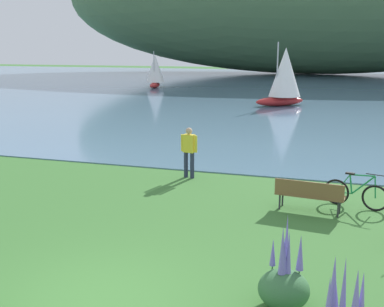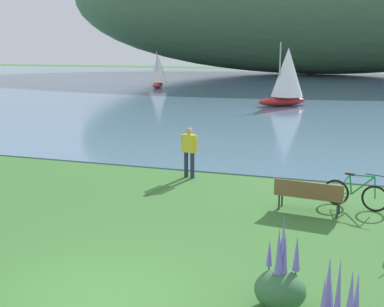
{
  "view_description": "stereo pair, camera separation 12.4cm",
  "coord_description": "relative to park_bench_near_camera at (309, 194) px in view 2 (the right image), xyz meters",
  "views": [
    {
      "loc": [
        3.79,
        -6.66,
        4.3
      ],
      "look_at": [
        -0.64,
        7.47,
        1.0
      ],
      "focal_mm": 44.63,
      "sensor_mm": 36.0,
      "label": 1
    },
    {
      "loc": [
        3.91,
        -6.63,
        4.3
      ],
      "look_at": [
        -0.64,
        7.47,
        1.0
      ],
      "focal_mm": 44.63,
      "sensor_mm": 36.0,
      "label": 2
    }
  ],
  "objects": [
    {
      "name": "sailboat_nearest_to_shore",
      "position": [
        -18.76,
        36.16,
        1.34
      ],
      "size": [
        2.28,
        3.41,
        3.87
      ],
      "color": "#B22323",
      "rests_on": "bay_water"
    },
    {
      "name": "bicycle_leaning_near_bench",
      "position": [
        1.19,
        0.77,
        -0.12
      ],
      "size": [
        1.71,
        0.56,
        1.01
      ],
      "color": "black",
      "rests_on": "ground"
    },
    {
      "name": "bay_water",
      "position": [
        -3.15,
        43.17,
        -0.5
      ],
      "size": [
        180.0,
        80.0,
        0.04
      ],
      "primitive_type": "cube",
      "color": "#5B7F9E",
      "rests_on": "ground"
    },
    {
      "name": "ground_plane",
      "position": [
        -3.15,
        -5.8,
        -0.52
      ],
      "size": [
        200.0,
        200.0,
        0.0
      ],
      "primitive_type": "plane",
      "color": "#3D7533"
    },
    {
      "name": "echium_bush_closest_to_camera",
      "position": [
        -0.07,
        -5.01,
        -0.13
      ],
      "size": [
        0.87,
        0.87,
        1.58
      ],
      "color": "#386B3D",
      "rests_on": "ground"
    },
    {
      "name": "person_at_shoreline",
      "position": [
        -4.1,
        2.35,
        0.46
      ],
      "size": [
        0.6,
        0.29,
        1.71
      ],
      "color": "#282D47",
      "rests_on": "ground"
    },
    {
      "name": "sailboat_toward_hillside",
      "position": [
        -3.47,
        23.57,
        1.71
      ],
      "size": [
        3.84,
        3.56,
        4.66
      ],
      "color": "#B22323",
      "rests_on": "bay_water"
    },
    {
      "name": "park_bench_near_camera",
      "position": [
        0.0,
        0.0,
        0.0
      ],
      "size": [
        1.84,
        0.68,
        0.88
      ],
      "color": "brown",
      "rests_on": "ground"
    }
  ]
}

